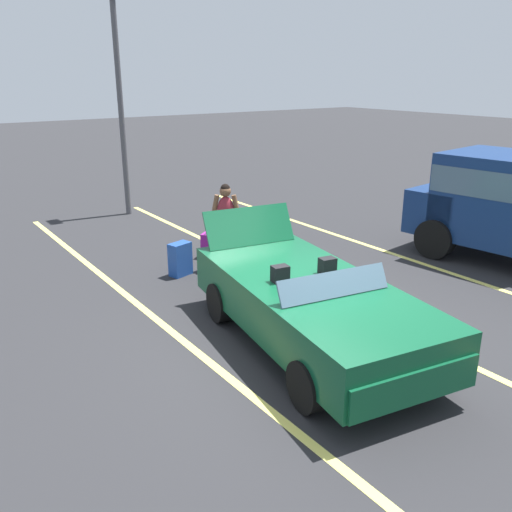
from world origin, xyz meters
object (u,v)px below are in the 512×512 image
convertible_car (319,312)px  suitcase_small_carryon (208,245)px  suitcase_large_black (262,246)px  traveler_person (226,222)px  parking_lamp_post (119,90)px  suitcase_medium_bright (180,259)px

convertible_car → suitcase_small_carryon: bearing=178.4°
suitcase_large_black → suitcase_small_carryon: suitcase_large_black is taller
traveler_person → convertible_car: bearing=25.1°
suitcase_large_black → parking_lamp_post: bearing=-84.2°
traveler_person → suitcase_large_black: bearing=114.2°
convertible_car → suitcase_medium_bright: size_ratio=7.11×
suitcase_small_carryon → convertible_car: bearing=130.5°
suitcase_small_carryon → suitcase_large_black: bearing=173.4°
convertible_car → parking_lamp_post: size_ratio=0.80×
suitcase_large_black → suitcase_medium_bright: size_ratio=1.64×
convertible_car → suitcase_large_black: (-3.30, 1.48, -0.22)m
suitcase_small_carryon → traveler_person: bearing=135.4°
suitcase_large_black → traveler_person: 0.92m
traveler_person → parking_lamp_post: parking_lamp_post is taller
suitcase_large_black → suitcase_medium_bright: 1.64m
suitcase_medium_bright → parking_lamp_post: 5.80m
suitcase_small_carryon → parking_lamp_post: (-4.31, 0.08, 2.92)m
convertible_car → traveler_person: 3.57m
suitcase_large_black → traveler_person: bearing=-13.2°
suitcase_small_carryon → traveler_person: 1.08m
convertible_car → suitcase_medium_bright: convertible_car is taller
convertible_car → parking_lamp_post: (-8.62, 0.94, 2.58)m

